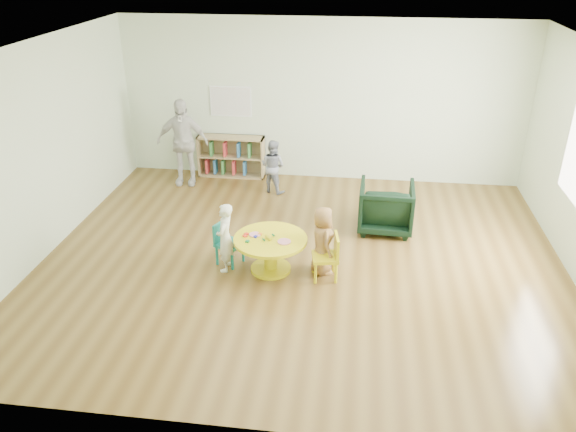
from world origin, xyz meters
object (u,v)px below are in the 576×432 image
object	(u,v)px
bookshelf	(231,156)
child_left	(225,238)
armchair	(386,207)
activity_table	(270,248)
toddler	(273,166)
kid_chair_left	(227,242)
child_right	(322,241)
adult_caretaker	(182,142)
kid_chair_right	(329,256)

from	to	relation	value
bookshelf	child_left	xyz separation A→B (m)	(0.65, -3.23, 0.10)
bookshelf	armchair	distance (m)	3.29
activity_table	toddler	xyz separation A→B (m)	(-0.36, 2.55, 0.13)
kid_chair_left	child_right	world-z (taller)	child_right
kid_chair_left	armchair	size ratio (longest dim) A/B	0.73
armchair	child_right	xyz separation A→B (m)	(-0.84, -1.33, 0.10)
child_right	adult_caretaker	size ratio (longest dim) A/B	0.61
kid_chair_left	toddler	distance (m)	2.44
armchair	child_left	distance (m)	2.53
activity_table	armchair	bearing A→B (deg)	42.28
armchair	child_right	world-z (taller)	child_right
activity_table	child_right	size ratio (longest dim) A/B	1.03
toddler	child_right	bearing A→B (deg)	136.12
armchair	kid_chair_right	bearing A→B (deg)	64.79
kid_chair_left	armchair	xyz separation A→B (m)	(2.12, 1.25, 0.05)
bookshelf	child_right	xyz separation A→B (m)	(1.90, -3.13, 0.10)
kid_chair_left	child_left	bearing A→B (deg)	31.55
kid_chair_left	kid_chair_right	size ratio (longest dim) A/B	0.96
armchair	adult_caretaker	xyz separation A→B (m)	(-3.48, 1.34, 0.40)
adult_caretaker	child_right	bearing A→B (deg)	-49.53
toddler	adult_caretaker	xyz separation A→B (m)	(-1.61, 0.16, 0.30)
kid_chair_right	toddler	size ratio (longest dim) A/B	0.66
activity_table	child_left	size ratio (longest dim) A/B	1.02
kid_chair_left	armchair	distance (m)	2.46
child_right	toddler	size ratio (longest dim) A/B	1.00
child_left	adult_caretaker	xyz separation A→B (m)	(-1.39, 2.76, 0.29)
armchair	child_right	distance (m)	1.58
kid_chair_left	child_left	size ratio (longest dim) A/B	0.62
kid_chair_right	armchair	distance (m)	1.64
bookshelf	child_left	distance (m)	3.30
kid_chair_right	bookshelf	distance (m)	3.83
armchair	child_right	bearing A→B (deg)	59.59
armchair	child_left	world-z (taller)	child_left
kid_chair_right	toddler	bearing A→B (deg)	13.74
activity_table	kid_chair_left	bearing A→B (deg)	168.16
kid_chair_right	armchair	world-z (taller)	armchair
kid_chair_left	toddler	bearing A→B (deg)	-162.42
kid_chair_left	child_left	xyz separation A→B (m)	(0.03, -0.18, 0.16)
activity_table	adult_caretaker	world-z (taller)	adult_caretaker
bookshelf	child_left	bearing A→B (deg)	-78.57
kid_chair_right	child_right	bearing A→B (deg)	25.87
child_left	child_right	size ratio (longest dim) A/B	1.01
kid_chair_left	toddler	world-z (taller)	toddler
activity_table	bookshelf	size ratio (longest dim) A/B	0.80
kid_chair_right	child_left	world-z (taller)	child_left
kid_chair_right	child_left	distance (m)	1.35
kid_chair_right	kid_chair_left	bearing A→B (deg)	71.82
armchair	toddler	bearing A→B (deg)	-30.00
child_left	toddler	size ratio (longest dim) A/B	1.02
child_left	activity_table	bearing A→B (deg)	97.79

